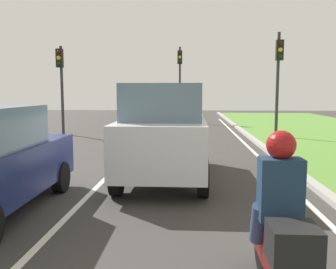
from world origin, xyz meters
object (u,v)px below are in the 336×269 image
object	(u,v)px
car_suv_ahead	(164,131)
traffic_light_near_right	(279,68)
motorcycle	(279,252)
traffic_light_overhead_left	(61,74)
traffic_light_far_median	(180,72)
rider_person	(280,187)

from	to	relation	value
car_suv_ahead	traffic_light_near_right	xyz separation A→B (m)	(4.57, 8.39, 2.02)
car_suv_ahead	traffic_light_near_right	size ratio (longest dim) A/B	0.94
motorcycle	traffic_light_overhead_left	distance (m)	16.47
traffic_light_near_right	traffic_light_far_median	bearing A→B (deg)	119.32
rider_person	motorcycle	bearing A→B (deg)	-90.28
traffic_light_overhead_left	traffic_light_far_median	xyz separation A→B (m)	(5.66, 7.54, 0.49)
traffic_light_overhead_left	car_suv_ahead	bearing A→B (deg)	-57.90
rider_person	traffic_light_near_right	xyz separation A→B (m)	(3.09, 13.63, 1.99)
rider_person	traffic_light_overhead_left	bearing A→B (deg)	116.98
traffic_light_overhead_left	traffic_light_far_median	world-z (taller)	traffic_light_far_median
motorcycle	rider_person	bearing A→B (deg)	89.72
car_suv_ahead	traffic_light_far_median	xyz separation A→B (m)	(-0.15, 16.81, 2.33)
motorcycle	traffic_light_overhead_left	xyz separation A→B (m)	(-7.30, 14.56, 2.44)
rider_person	traffic_light_near_right	distance (m)	14.12
car_suv_ahead	rider_person	size ratio (longest dim) A/B	3.87
traffic_light_far_median	motorcycle	bearing A→B (deg)	-85.76
car_suv_ahead	motorcycle	world-z (taller)	car_suv_ahead
car_suv_ahead	traffic_light_overhead_left	bearing A→B (deg)	121.88
rider_person	traffic_light_near_right	size ratio (longest dim) A/B	0.24
traffic_light_overhead_left	traffic_light_near_right	bearing A→B (deg)	-4.82
rider_person	traffic_light_near_right	world-z (taller)	traffic_light_near_right
rider_person	traffic_light_far_median	distance (m)	22.23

